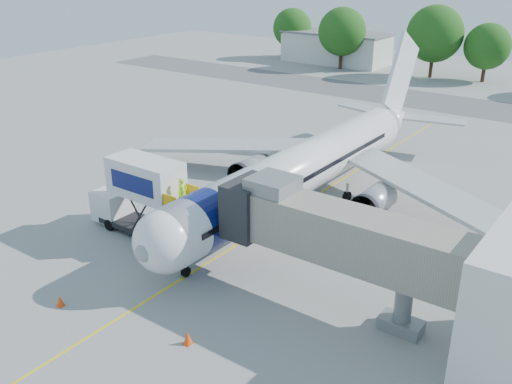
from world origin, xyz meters
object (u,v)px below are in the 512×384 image
Objects in this scene: ground_tug at (95,318)px; jet_bridge at (327,231)px; aircraft at (307,167)px; catering_hiloader at (140,196)px.

jet_bridge is at bearing 27.26° from ground_tug.
aircraft reaches higher than ground_tug.
catering_hiloader is at bearing -179.99° from jet_bridge.
catering_hiloader is 11.17m from ground_tug.
aircraft is 4.44× the size of catering_hiloader.
aircraft is 12.77m from catering_hiloader.
jet_bridge is at bearing -54.30° from aircraft.
aircraft reaches higher than catering_hiloader.
jet_bridge reaches higher than ground_tug.
aircraft is 2.71× the size of jet_bridge.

